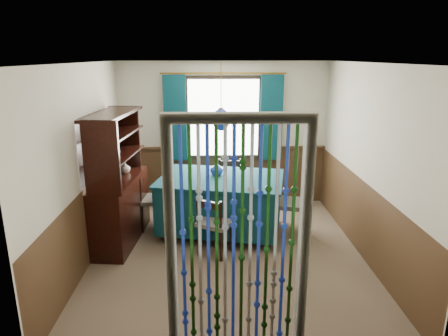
{
  "coord_description": "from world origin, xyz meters",
  "views": [
    {
      "loc": [
        -0.2,
        -4.87,
        2.58
      ],
      "look_at": [
        -0.03,
        0.51,
        1.06
      ],
      "focal_mm": 32.0,
      "sensor_mm": 36.0,
      "label": 1
    }
  ],
  "objects_px": {
    "chair_left": "(152,200)",
    "chair_far": "(230,186)",
    "chair_near": "(214,224)",
    "vase_sideboard": "(125,167)",
    "dining_table": "(221,201)",
    "vase_table": "(217,169)",
    "pendant_lamp": "(221,119)",
    "bowl_shelf": "(113,160)",
    "chair_right": "(292,204)",
    "sideboard": "(118,199)"
  },
  "relations": [
    {
      "from": "chair_left",
      "to": "chair_far",
      "type": "bearing_deg",
      "value": 116.47
    },
    {
      "from": "chair_near",
      "to": "chair_left",
      "type": "xyz_separation_m",
      "value": [
        -0.94,
        0.88,
        0.02
      ]
    },
    {
      "from": "chair_left",
      "to": "vase_sideboard",
      "type": "bearing_deg",
      "value": -74.39
    },
    {
      "from": "dining_table",
      "to": "vase_table",
      "type": "relative_size",
      "value": 10.77
    },
    {
      "from": "chair_left",
      "to": "pendant_lamp",
      "type": "xyz_separation_m",
      "value": [
        1.05,
        -0.17,
        1.25
      ]
    },
    {
      "from": "vase_table",
      "to": "vase_sideboard",
      "type": "distance_m",
      "value": 1.34
    },
    {
      "from": "pendant_lamp",
      "to": "bowl_shelf",
      "type": "height_order",
      "value": "pendant_lamp"
    },
    {
      "from": "chair_right",
      "to": "bowl_shelf",
      "type": "relative_size",
      "value": 4.51
    },
    {
      "from": "chair_near",
      "to": "pendant_lamp",
      "type": "bearing_deg",
      "value": 109.93
    },
    {
      "from": "chair_far",
      "to": "sideboard",
      "type": "bearing_deg",
      "value": 33.18
    },
    {
      "from": "chair_far",
      "to": "pendant_lamp",
      "type": "relative_size",
      "value": 0.96
    },
    {
      "from": "pendant_lamp",
      "to": "bowl_shelf",
      "type": "distance_m",
      "value": 1.59
    },
    {
      "from": "dining_table",
      "to": "chair_left",
      "type": "relative_size",
      "value": 2.29
    },
    {
      "from": "chair_far",
      "to": "vase_sideboard",
      "type": "xyz_separation_m",
      "value": [
        -1.58,
        -0.7,
        0.53
      ]
    },
    {
      "from": "chair_left",
      "to": "vase_sideboard",
      "type": "height_order",
      "value": "vase_sideboard"
    },
    {
      "from": "chair_left",
      "to": "pendant_lamp",
      "type": "bearing_deg",
      "value": 81.16
    },
    {
      "from": "chair_far",
      "to": "chair_right",
      "type": "xyz_separation_m",
      "value": [
        0.85,
        -0.93,
        0.02
      ]
    },
    {
      "from": "vase_table",
      "to": "pendant_lamp",
      "type": "bearing_deg",
      "value": -62.95
    },
    {
      "from": "chair_right",
      "to": "sideboard",
      "type": "height_order",
      "value": "sideboard"
    },
    {
      "from": "dining_table",
      "to": "pendant_lamp",
      "type": "xyz_separation_m",
      "value": [
        0.0,
        0.0,
        1.22
      ]
    },
    {
      "from": "sideboard",
      "to": "pendant_lamp",
      "type": "relative_size",
      "value": 1.97
    },
    {
      "from": "sideboard",
      "to": "chair_left",
      "type": "bearing_deg",
      "value": 49.78
    },
    {
      "from": "dining_table",
      "to": "bowl_shelf",
      "type": "relative_size",
      "value": 9.59
    },
    {
      "from": "pendant_lamp",
      "to": "vase_sideboard",
      "type": "bearing_deg",
      "value": 177.04
    },
    {
      "from": "chair_near",
      "to": "sideboard",
      "type": "xyz_separation_m",
      "value": [
        -1.36,
        0.48,
        0.19
      ]
    },
    {
      "from": "dining_table",
      "to": "chair_right",
      "type": "bearing_deg",
      "value": 2.44
    },
    {
      "from": "chair_near",
      "to": "chair_far",
      "type": "distance_m",
      "value": 1.51
    },
    {
      "from": "chair_left",
      "to": "sideboard",
      "type": "xyz_separation_m",
      "value": [
        -0.42,
        -0.41,
        0.17
      ]
    },
    {
      "from": "chair_right",
      "to": "vase_table",
      "type": "height_order",
      "value": "vase_table"
    },
    {
      "from": "chair_left",
      "to": "chair_right",
      "type": "height_order",
      "value": "chair_right"
    },
    {
      "from": "chair_near",
      "to": "pendant_lamp",
      "type": "xyz_separation_m",
      "value": [
        0.11,
        0.71,
        1.27
      ]
    },
    {
      "from": "dining_table",
      "to": "bowl_shelf",
      "type": "distance_m",
      "value": 1.73
    },
    {
      "from": "chair_left",
      "to": "vase_sideboard",
      "type": "distance_m",
      "value": 0.66
    },
    {
      "from": "sideboard",
      "to": "bowl_shelf",
      "type": "distance_m",
      "value": 0.75
    },
    {
      "from": "vase_sideboard",
      "to": "pendant_lamp",
      "type": "bearing_deg",
      "value": -2.96
    },
    {
      "from": "vase_table",
      "to": "chair_left",
      "type": "bearing_deg",
      "value": 177.61
    },
    {
      "from": "chair_right",
      "to": "vase_table",
      "type": "bearing_deg",
      "value": 89.99
    },
    {
      "from": "chair_left",
      "to": "vase_table",
      "type": "height_order",
      "value": "vase_table"
    },
    {
      "from": "vase_table",
      "to": "chair_far",
      "type": "bearing_deg",
      "value": 69.6
    },
    {
      "from": "chair_right",
      "to": "bowl_shelf",
      "type": "height_order",
      "value": "bowl_shelf"
    },
    {
      "from": "chair_near",
      "to": "chair_left",
      "type": "relative_size",
      "value": 0.95
    },
    {
      "from": "sideboard",
      "to": "chair_far",
      "type": "bearing_deg",
      "value": 36.98
    },
    {
      "from": "dining_table",
      "to": "pendant_lamp",
      "type": "relative_size",
      "value": 2.11
    },
    {
      "from": "chair_near",
      "to": "chair_far",
      "type": "xyz_separation_m",
      "value": [
        0.28,
        1.48,
        0.04
      ]
    },
    {
      "from": "pendant_lamp",
      "to": "chair_far",
      "type": "bearing_deg",
      "value": 77.38
    },
    {
      "from": "vase_table",
      "to": "chair_right",
      "type": "bearing_deg",
      "value": -14.98
    },
    {
      "from": "chair_far",
      "to": "chair_left",
      "type": "bearing_deg",
      "value": 27.72
    },
    {
      "from": "chair_left",
      "to": "bowl_shelf",
      "type": "bearing_deg",
      "value": -24.47
    },
    {
      "from": "chair_right",
      "to": "vase_table",
      "type": "distance_m",
      "value": 1.22
    },
    {
      "from": "dining_table",
      "to": "bowl_shelf",
      "type": "bearing_deg",
      "value": -145.37
    }
  ]
}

